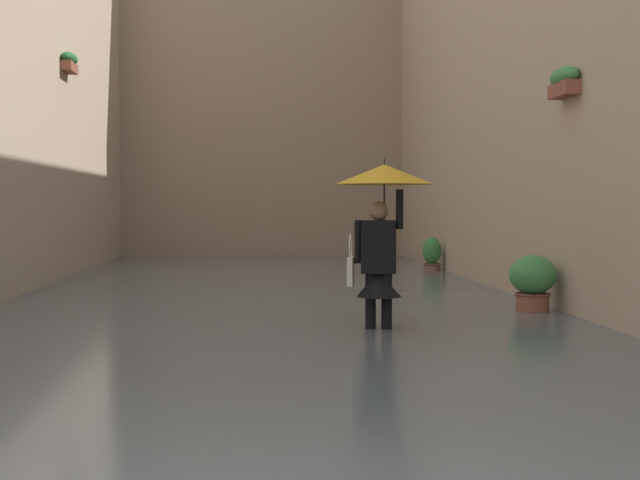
% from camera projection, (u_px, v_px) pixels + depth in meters
% --- Properties ---
extents(ground_plane, '(60.00, 60.00, 0.00)m').
position_uv_depth(ground_plane, '(268.00, 307.00, 13.88)').
color(ground_plane, slate).
extents(flood_water, '(8.33, 27.27, 0.17)m').
position_uv_depth(flood_water, '(268.00, 301.00, 13.87)').
color(flood_water, '#515B60').
rests_on(flood_water, ground_plane).
extents(building_facade_left, '(2.04, 25.27, 8.56)m').
position_uv_depth(building_facade_left, '(570.00, 28.00, 14.04)').
color(building_facade_left, tan).
rests_on(building_facade_left, ground_plane).
extents(building_facade_far, '(11.13, 1.80, 10.75)m').
position_uv_depth(building_facade_far, '(262.00, 67.00, 25.16)').
color(building_facade_far, gray).
rests_on(building_facade_far, ground_plane).
extents(person_wading, '(1.09, 1.09, 2.07)m').
position_uv_depth(person_wading, '(382.00, 212.00, 10.08)').
color(person_wading, '#2D2319').
rests_on(person_wading, ground_plane).
extents(potted_plant_mid_left, '(0.61, 0.61, 0.90)m').
position_uv_depth(potted_plant_mid_left, '(533.00, 284.00, 11.84)').
color(potted_plant_mid_left, brown).
rests_on(potted_plant_mid_left, ground_plane).
extents(potted_plant_far_left, '(0.40, 0.40, 0.88)m').
position_uv_depth(potted_plant_far_left, '(432.00, 257.00, 19.06)').
color(potted_plant_far_left, brown).
rests_on(potted_plant_far_left, ground_plane).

